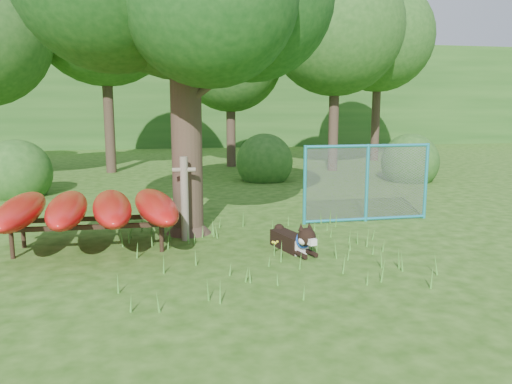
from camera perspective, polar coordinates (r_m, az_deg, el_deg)
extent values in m
plane|color=#214A0E|center=(7.03, 0.28, -9.76)|extent=(80.00, 80.00, 0.00)
cylinder|color=#35271C|center=(9.20, -7.99, 8.64)|extent=(0.61, 0.61, 4.37)
cone|color=#35271C|center=(9.44, -7.71, -3.36)|extent=(0.91, 0.91, 0.44)
cylinder|color=#35271C|center=(9.21, -4.74, 12.51)|extent=(1.23, 0.47, 0.93)
cylinder|color=#35271C|center=(9.43, -10.83, 14.43)|extent=(0.92, 0.70, 0.89)
cylinder|color=#6C6251|center=(8.83, -8.16, -0.80)|extent=(0.14, 0.14, 1.49)
cylinder|color=#6C6251|center=(8.75, -8.24, 2.52)|extent=(0.40, 0.08, 0.08)
cylinder|color=black|center=(8.68, -26.12, -5.46)|extent=(0.07, 0.07, 0.44)
cylinder|color=black|center=(8.31, -10.76, -5.25)|extent=(0.07, 0.07, 0.44)
cylinder|color=black|center=(9.25, -25.05, -4.48)|extent=(0.07, 0.07, 0.44)
cylinder|color=black|center=(8.91, -10.68, -4.23)|extent=(0.07, 0.07, 0.44)
cube|color=black|center=(8.36, -18.69, -3.83)|extent=(2.64, 0.14, 0.07)
cube|color=black|center=(8.96, -18.08, -2.92)|extent=(2.64, 0.14, 0.07)
ellipsoid|color=red|center=(8.84, -25.25, -1.91)|extent=(0.73, 2.67, 0.42)
ellipsoid|color=red|center=(8.67, -20.77, -1.81)|extent=(0.82, 2.68, 0.42)
ellipsoid|color=red|center=(8.56, -16.14, -1.70)|extent=(0.91, 2.70, 0.42)
ellipsoid|color=red|center=(8.51, -11.41, -1.58)|extent=(1.00, 2.71, 0.42)
cube|color=black|center=(8.36, 3.78, -5.62)|extent=(0.50, 0.83, 0.27)
cube|color=white|center=(8.09, 5.00, -6.25)|extent=(0.28, 0.22, 0.24)
sphere|color=black|center=(7.87, 5.81, -5.12)|extent=(0.29, 0.29, 0.29)
cube|color=white|center=(7.78, 6.34, -5.66)|extent=(0.15, 0.18, 0.10)
sphere|color=white|center=(7.82, 5.34, -5.55)|extent=(0.13, 0.13, 0.13)
sphere|color=white|center=(7.91, 6.43, -5.38)|extent=(0.13, 0.13, 0.13)
cone|color=black|center=(7.83, 5.17, -4.02)|extent=(0.11, 0.13, 0.14)
cone|color=black|center=(7.91, 6.12, -3.89)|extent=(0.14, 0.15, 0.14)
cylinder|color=black|center=(7.92, 5.03, -7.10)|extent=(0.17, 0.34, 0.08)
cylinder|color=black|center=(8.03, 6.24, -6.89)|extent=(0.17, 0.34, 0.08)
sphere|color=black|center=(8.71, 2.66, -4.22)|extent=(0.18, 0.18, 0.18)
torus|color=#1644AB|center=(7.96, 5.45, -5.44)|extent=(0.29, 0.16, 0.28)
cylinder|color=#2AA8C5|center=(9.99, 5.60, 0.78)|extent=(0.07, 0.07, 1.59)
cylinder|color=#2AA8C5|center=(10.46, 12.56, 1.00)|extent=(0.07, 0.07, 1.59)
cylinder|color=#2AA8C5|center=(11.07, 18.84, 1.19)|extent=(0.07, 0.07, 1.59)
cylinder|color=#2AA8C5|center=(10.37, 12.72, 5.16)|extent=(2.66, 0.10, 0.06)
cylinder|color=#2AA8C5|center=(10.60, 12.41, -3.03)|extent=(2.66, 0.10, 0.06)
plane|color=slate|center=(10.46, 12.56, 1.00)|extent=(2.66, 0.04, 2.66)
cylinder|color=#4A9330|center=(7.99, 2.11, -6.54)|extent=(0.02, 0.02, 0.22)
sphere|color=yellow|center=(7.96, 2.11, -5.79)|extent=(0.04, 0.04, 0.04)
sphere|color=yellow|center=(7.97, 2.45, -5.69)|extent=(0.04, 0.04, 0.04)
sphere|color=yellow|center=(8.00, 1.93, -5.79)|extent=(0.04, 0.04, 0.04)
sphere|color=yellow|center=(7.92, 2.22, -5.86)|extent=(0.04, 0.04, 0.04)
sphere|color=yellow|center=(7.94, 1.93, -5.75)|extent=(0.04, 0.04, 0.04)
cylinder|color=#35271C|center=(18.57, -16.56, 10.23)|extent=(0.36, 0.36, 5.25)
sphere|color=#22501A|center=(18.86, -17.02, 19.37)|extent=(5.20, 5.20, 5.20)
cylinder|color=#35271C|center=(19.70, -2.89, 8.53)|extent=(0.36, 0.36, 3.85)
sphere|color=#22501A|center=(19.77, -2.95, 14.91)|extent=(4.00, 4.00, 4.00)
cylinder|color=#35271C|center=(18.59, 8.90, 9.75)|extent=(0.36, 0.36, 4.76)
sphere|color=#22501A|center=(18.80, 9.13, 18.07)|extent=(4.80, 4.80, 4.80)
cylinder|color=#35271C|center=(22.51, 13.57, 9.76)|extent=(0.36, 0.36, 4.90)
sphere|color=#22501A|center=(22.69, 13.87, 16.84)|extent=(4.60, 4.60, 4.60)
sphere|color=#22501A|center=(14.66, -25.49, -0.41)|extent=(1.80, 1.80, 1.80)
sphere|color=#22501A|center=(16.63, 17.08, 1.22)|extent=(1.80, 1.80, 1.80)
sphere|color=#22501A|center=(16.02, 0.98, 1.34)|extent=(1.80, 1.80, 1.80)
cube|color=#22501A|center=(34.52, -9.04, 10.74)|extent=(80.00, 12.00, 6.00)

